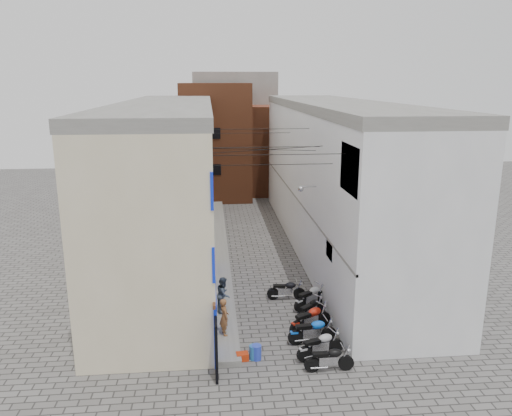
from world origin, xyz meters
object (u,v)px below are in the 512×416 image
object	(u,v)px
motorcycle_b	(320,344)
motorcycle_g	(286,289)
person_b	(224,294)
water_jug_far	(254,352)
motorcycle_c	(313,330)
motorcycle_f	(311,296)
red_crate	(242,356)
motorcycle_a	(329,358)
motorcycle_d	(311,318)
person_a	(224,317)
motorcycle_e	(311,308)
water_jug_near	(257,352)

from	to	relation	value
motorcycle_b	motorcycle_g	world-z (taller)	motorcycle_b
person_b	water_jug_far	xyz separation A→B (m)	(1.00, -3.63, -0.77)
motorcycle_c	motorcycle_f	world-z (taller)	motorcycle_f
motorcycle_b	person_b	world-z (taller)	person_b
motorcycle_b	motorcycle_c	size ratio (longest dim) A/B	0.98
motorcycle_b	red_crate	xyz separation A→B (m)	(-2.93, 0.13, -0.43)
motorcycle_a	person_b	bearing A→B (deg)	-142.15
motorcycle_d	person_a	xyz separation A→B (m)	(-3.59, -0.41, 0.42)
motorcycle_e	motorcycle_a	bearing A→B (deg)	-42.25
motorcycle_b	motorcycle_g	size ratio (longest dim) A/B	1.07
motorcycle_c	water_jug_near	xyz separation A→B (m)	(-2.33, -0.97, -0.29)
motorcycle_b	motorcycle_c	xyz separation A→B (m)	(-0.07, 1.10, 0.01)
motorcycle_e	motorcycle_g	world-z (taller)	motorcycle_e
motorcycle_f	red_crate	world-z (taller)	motorcycle_f
motorcycle_c	motorcycle_f	size ratio (longest dim) A/B	0.99
motorcycle_e	water_jug_far	xyz separation A→B (m)	(-2.77, -2.94, -0.26)
motorcycle_d	water_jug_far	world-z (taller)	motorcycle_d
water_jug_near	water_jug_far	bearing A→B (deg)	161.06
motorcycle_a	motorcycle_g	xyz separation A→B (m)	(-0.61, 6.17, 0.01)
motorcycle_b	motorcycle_f	distance (m)	4.32
motorcycle_b	motorcycle_g	bearing A→B (deg)	166.69
person_b	water_jug_far	world-z (taller)	person_b
person_b	motorcycle_e	bearing A→B (deg)	-85.37
motorcycle_b	motorcycle_f	size ratio (longest dim) A/B	0.97
motorcycle_a	motorcycle_f	size ratio (longest dim) A/B	0.90
motorcycle_g	person_b	size ratio (longest dim) A/B	1.16
motorcycle_b	water_jug_far	bearing A→B (deg)	-112.38
motorcycle_g	person_a	size ratio (longest dim) A/B	1.20
person_a	red_crate	xyz separation A→B (m)	(0.61, -1.55, -0.88)
person_b	water_jug_near	bearing A→B (deg)	-148.23
motorcycle_f	water_jug_far	distance (m)	5.12
motorcycle_g	red_crate	size ratio (longest dim) A/B	4.12
motorcycle_b	person_a	distance (m)	3.95
motorcycle_d	person_a	world-z (taller)	person_a
motorcycle_e	person_a	world-z (taller)	person_a
motorcycle_c	motorcycle_d	world-z (taller)	motorcycle_d
water_jug_near	motorcycle_a	bearing A→B (deg)	-22.28
person_b	motorcycle_f	bearing A→B (deg)	-67.99
red_crate	water_jug_far	bearing A→B (deg)	4.49
motorcycle_b	water_jug_near	size ratio (longest dim) A/B	3.43
motorcycle_d	water_jug_far	size ratio (longest dim) A/B	3.82
person_a	water_jug_near	xyz separation A→B (m)	(1.15, -1.55, -0.73)
motorcycle_a	motorcycle_c	distance (m)	2.01
motorcycle_a	water_jug_near	xyz separation A→B (m)	(-2.52, 1.03, -0.24)
motorcycle_g	person_b	xyz separation A→B (m)	(-3.02, -1.47, 0.51)
water_jug_far	motorcycle_d	bearing A→B (deg)	37.16
motorcycle_g	person_a	world-z (taller)	person_a
motorcycle_g	motorcycle_a	bearing A→B (deg)	10.47
motorcycle_b	water_jug_near	distance (m)	2.42
motorcycle_f	water_jug_near	bearing A→B (deg)	-68.99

